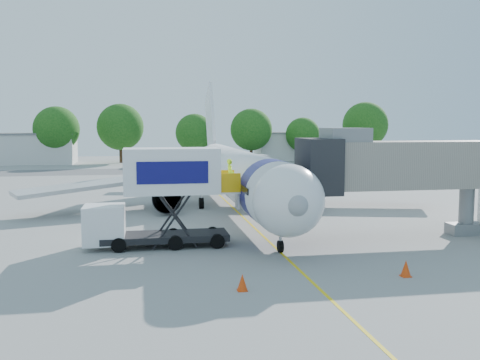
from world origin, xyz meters
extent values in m
plane|color=gray|center=(0.00, 0.00, 0.00)|extent=(160.00, 160.00, 0.00)
cube|color=yellow|center=(0.00, 0.00, 0.01)|extent=(0.15, 70.00, 0.01)
cube|color=#59595B|center=(0.00, 42.00, 0.00)|extent=(120.00, 10.00, 0.01)
cylinder|color=white|center=(0.00, 3.00, 3.00)|extent=(3.70, 28.00, 3.70)
sphere|color=white|center=(0.00, -11.00, 3.00)|extent=(3.70, 3.70, 3.70)
sphere|color=gray|center=(0.00, -12.55, 3.00)|extent=(1.10, 1.10, 1.10)
cone|color=white|center=(0.00, 20.00, 3.00)|extent=(3.70, 6.00, 3.70)
cube|color=white|center=(0.00, 21.00, 7.20)|extent=(0.35, 7.26, 8.29)
cube|color=#ABAEB0|center=(9.00, 6.50, 2.30)|extent=(16.17, 9.32, 1.42)
cube|color=#ABAEB0|center=(-9.00, 6.50, 2.30)|extent=(16.17, 9.32, 1.42)
cylinder|color=#999BA0|center=(5.50, 4.50, 1.30)|extent=(2.10, 3.60, 2.10)
cylinder|color=#999BA0|center=(-5.50, 4.50, 1.30)|extent=(2.10, 3.60, 2.10)
cube|color=black|center=(0.00, -11.30, 3.45)|extent=(2.60, 1.39, 0.81)
cylinder|color=#0E0D5C|center=(0.00, -8.00, 3.00)|extent=(3.73, 2.00, 3.73)
cylinder|color=silver|center=(0.00, -9.50, 0.75)|extent=(0.16, 0.16, 1.50)
cylinder|color=black|center=(0.00, -9.50, 0.32)|extent=(0.25, 0.64, 0.64)
cylinder|color=black|center=(2.60, 6.00, 0.45)|extent=(0.35, 0.90, 0.90)
cylinder|color=black|center=(-2.60, 6.00, 0.45)|extent=(0.35, 0.90, 0.90)
cube|color=gray|center=(9.00, -7.00, 4.40)|extent=(13.60, 2.60, 2.80)
cube|color=black|center=(2.90, -7.00, 4.40)|extent=(2.00, 3.20, 3.20)
cube|color=slate|center=(4.50, -7.00, 6.20)|extent=(2.40, 2.40, 0.80)
cylinder|color=slate|center=(12.50, -7.00, 1.50)|extent=(0.90, 0.90, 3.00)
cube|color=slate|center=(12.50, -7.00, 0.35)|extent=(2.20, 1.20, 0.70)
cylinder|color=black|center=(11.60, -7.00, 0.35)|extent=(0.30, 0.70, 0.70)
cylinder|color=black|center=(13.40, -7.00, 0.35)|extent=(0.30, 0.70, 0.70)
cube|color=black|center=(-6.00, -7.00, 0.55)|extent=(7.00, 2.30, 0.35)
cube|color=white|center=(-9.30, -7.00, 1.35)|extent=(2.20, 2.20, 2.10)
cube|color=black|center=(-9.30, -7.00, 1.80)|extent=(1.90, 2.10, 0.70)
cube|color=white|center=(-5.60, -7.00, 4.25)|extent=(5.20, 2.40, 2.50)
cube|color=#0E0D5C|center=(-5.60, -8.22, 4.25)|extent=(3.80, 0.04, 1.20)
cube|color=silver|center=(-2.45, -7.00, 3.05)|extent=(1.10, 2.20, 0.10)
cube|color=#EAA80C|center=(-2.45, -8.05, 3.60)|extent=(1.10, 0.06, 1.10)
cube|color=#EAA80C|center=(-2.45, -5.95, 3.60)|extent=(1.10, 0.06, 1.10)
cylinder|color=black|center=(-3.20, -8.05, 0.40)|extent=(0.80, 0.25, 0.80)
cylinder|color=black|center=(-3.20, -5.95, 0.40)|extent=(0.80, 0.25, 0.80)
cylinder|color=black|center=(-8.50, -8.05, 0.40)|extent=(0.80, 0.25, 0.80)
cylinder|color=black|center=(-8.50, -5.95, 0.40)|extent=(0.80, 0.25, 0.80)
imported|color=#BCFF1A|center=(-2.31, -7.00, 3.98)|extent=(0.50, 0.69, 1.76)
cube|color=white|center=(2.41, -19.22, 0.76)|extent=(3.83, 2.02, 1.52)
cube|color=#0E0D5C|center=(2.41, -19.22, 1.24)|extent=(2.20, 1.88, 0.38)
cylinder|color=black|center=(0.91, -20.01, 0.38)|extent=(0.76, 0.29, 0.76)
cylinder|color=black|center=(0.88, -18.50, 0.38)|extent=(0.76, 0.29, 0.76)
cylinder|color=black|center=(3.94, -19.95, 0.38)|extent=(0.76, 0.29, 0.76)
cylinder|color=black|center=(3.91, -18.43, 0.38)|extent=(0.76, 0.29, 0.76)
cone|color=#E13D0B|center=(4.40, -14.94, 0.38)|extent=(0.47, 0.47, 0.75)
cube|color=#E13D0B|center=(4.40, -14.94, 0.02)|extent=(0.43, 0.43, 0.04)
cone|color=#E13D0B|center=(-3.20, -15.66, 0.35)|extent=(0.44, 0.44, 0.70)
cube|color=#E13D0B|center=(-3.20, -15.66, 0.02)|extent=(0.40, 0.40, 0.04)
cube|color=silver|center=(-28.00, 60.00, 2.50)|extent=(18.00, 8.00, 5.00)
cube|color=slate|center=(-28.00, 60.00, 5.15)|extent=(18.40, 8.40, 0.30)
cube|color=silver|center=(22.00, 62.00, 2.50)|extent=(16.00, 7.00, 5.00)
cube|color=slate|center=(22.00, 62.00, 5.15)|extent=(16.40, 7.40, 0.30)
cylinder|color=#382314|center=(-21.67, 58.22, 1.73)|extent=(0.56, 0.56, 3.47)
sphere|color=#164813|center=(-21.67, 58.22, 5.97)|extent=(7.70, 7.70, 7.70)
cylinder|color=#382314|center=(-11.15, 59.71, 1.83)|extent=(0.56, 0.56, 3.66)
sphere|color=#164813|center=(-11.15, 59.71, 6.30)|extent=(8.13, 8.13, 8.13)
cylinder|color=#382314|center=(1.80, 58.73, 1.53)|extent=(0.56, 0.56, 3.05)
sphere|color=#164813|center=(1.80, 58.73, 5.26)|extent=(6.78, 6.78, 6.78)
cylinder|color=#382314|center=(11.90, 57.70, 1.69)|extent=(0.56, 0.56, 3.38)
sphere|color=#164813|center=(11.90, 57.70, 5.83)|extent=(7.52, 7.52, 7.52)
cylinder|color=#382314|center=(21.59, 57.96, 1.42)|extent=(0.56, 0.56, 2.83)
sphere|color=#164813|center=(21.59, 57.96, 4.88)|extent=(6.30, 6.30, 6.30)
cylinder|color=#382314|center=(34.52, 59.86, 1.94)|extent=(0.56, 0.56, 3.88)
sphere|color=#164813|center=(34.52, 59.86, 6.69)|extent=(8.63, 8.63, 8.63)
camera|label=1|loc=(-7.06, -36.68, 6.83)|focal=40.00mm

